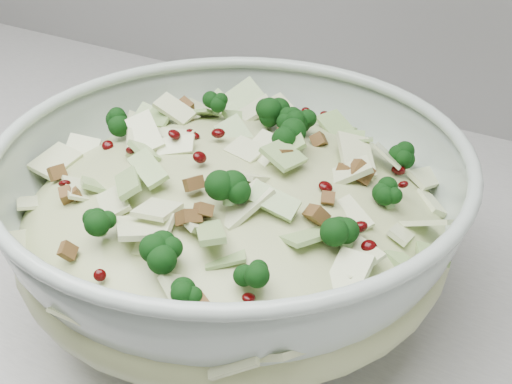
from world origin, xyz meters
TOP-DOWN VIEW (x-y plane):
  - mixing_bowl at (0.32, 1.60)m, footprint 0.34×0.34m
  - salad at (0.32, 1.60)m, footprint 0.35×0.35m

SIDE VIEW (x-z plane):
  - mixing_bowl at x=0.32m, z-range 0.90..1.04m
  - salad at x=0.32m, z-range 0.92..1.06m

